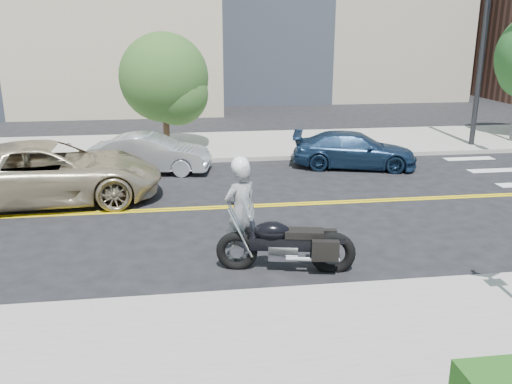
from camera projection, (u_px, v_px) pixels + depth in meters
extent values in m
plane|color=black|center=(232.00, 207.00, 14.29)|extent=(120.00, 120.00, 0.00)
cube|color=#9E9B91|center=(287.00, 379.00, 7.15)|extent=(60.00, 5.00, 0.15)
cube|color=#9E9B91|center=(214.00, 146.00, 21.37)|extent=(60.00, 5.00, 0.15)
cylinder|color=black|center=(482.00, 52.00, 20.23)|extent=(0.20, 0.20, 7.00)
imported|color=#ACACB1|center=(241.00, 212.00, 10.83)|extent=(0.87, 0.76, 2.01)
sphere|color=white|center=(240.00, 165.00, 10.56)|extent=(0.36, 0.36, 0.36)
imported|color=tan|center=(49.00, 172.00, 14.50)|extent=(6.11, 3.21, 1.64)
imported|color=#B6B7BE|center=(151.00, 154.00, 17.56)|extent=(3.97, 1.99, 1.25)
imported|color=navy|center=(354.00, 150.00, 18.19)|extent=(4.40, 2.68, 1.19)
cylinder|color=#382619|center=(165.00, 105.00, 19.94)|extent=(0.23, 0.23, 3.59)
sphere|color=#2A521A|center=(164.00, 78.00, 19.65)|extent=(3.23, 3.23, 3.23)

